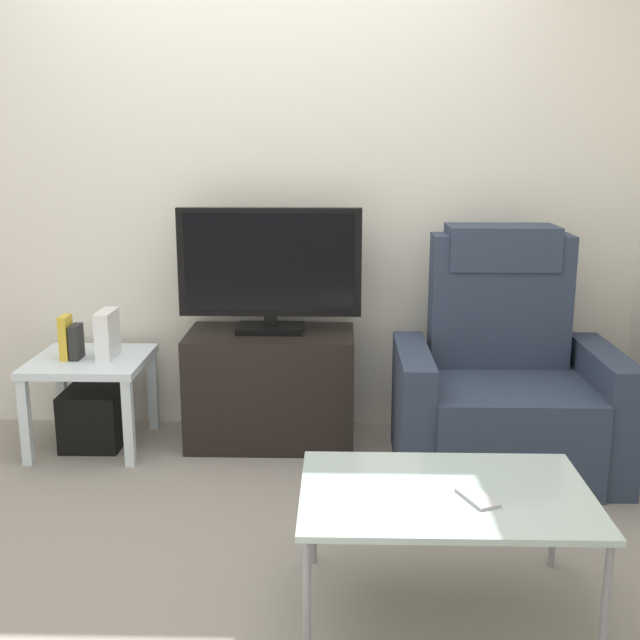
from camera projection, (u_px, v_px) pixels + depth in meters
ground_plane at (246, 521)px, 3.09m from camera, size 6.40×6.40×0.00m
wall_back at (267, 174)px, 3.89m from camera, size 6.40×0.06×2.60m
tv_stand at (271, 387)px, 3.85m from camera, size 0.81×0.45×0.56m
television at (270, 267)px, 3.73m from camera, size 0.88×0.20×0.60m
recliner_armchair at (504, 386)px, 3.56m from camera, size 0.98×0.78×1.08m
side_table at (91, 372)px, 3.76m from camera, size 0.54×0.54×0.45m
subwoofer_box at (94, 418)px, 3.82m from camera, size 0.28×0.28×0.28m
book_leftmost at (66, 337)px, 3.71m from camera, size 0.04×0.11×0.21m
book_middle at (76, 342)px, 3.71m from camera, size 0.04×0.11×0.17m
game_console at (107, 334)px, 3.73m from camera, size 0.07×0.20×0.23m
coffee_table at (445, 498)px, 2.43m from camera, size 0.90×0.60×0.41m
cell_phone at (478, 498)px, 2.36m from camera, size 0.12×0.17×0.01m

